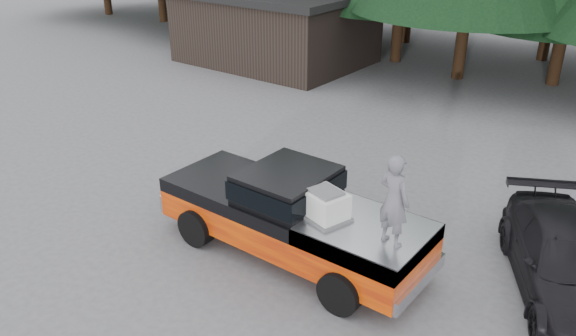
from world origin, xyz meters
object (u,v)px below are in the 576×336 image
Objects in this scene: air_compressor at (326,206)px; utility_building at (276,26)px; man_on_bed at (394,200)px; parked_car at (568,262)px; pickup_truck at (291,226)px.

utility_building is (-11.45, 12.79, 0.07)m from air_compressor.
utility_building is (-12.86, 12.80, -0.51)m from man_on_bed.
air_compressor is 4.68m from parked_car.
parked_car is (3.93, 2.36, -0.92)m from air_compressor.
parked_car is at bearing 47.65° from air_compressor.
man_on_bed reaches higher than pickup_truck.
utility_building reaches higher than pickup_truck.
air_compressor is at bearing -13.71° from pickup_truck.
man_on_bed is 0.37× the size of parked_car.
parked_car is at bearing -123.53° from man_on_bed.
utility_building is at bearing 117.61° from parked_car.
pickup_truck is 0.71× the size of utility_building.
man_on_bed is 3.78m from parked_car.
air_compressor is at bearing -48.16° from utility_building.
utility_building is (-10.45, 12.55, 1.00)m from pickup_truck.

